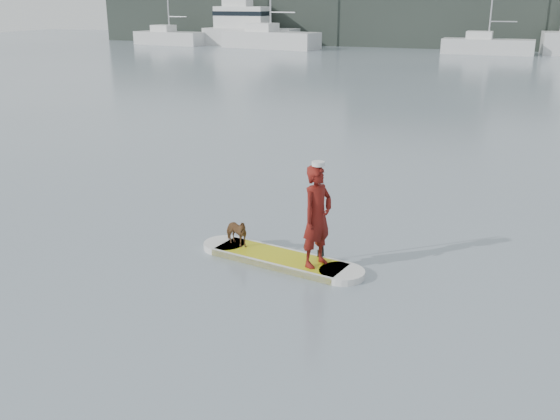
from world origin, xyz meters
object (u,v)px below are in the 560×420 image
(paddleboard, at_px, (280,259))
(motor_yacht_b, at_px, (247,28))
(sailboat_b, at_px, (270,38))
(sailboat_d, at_px, (487,45))
(paddler, at_px, (317,216))
(sailboat_a, at_px, (169,37))
(dog, at_px, (236,232))

(paddleboard, height_order, motor_yacht_b, motor_yacht_b)
(sailboat_b, xyz_separation_m, sailboat_d, (19.90, 0.65, -0.18))
(paddleboard, height_order, paddler, paddler)
(sailboat_a, relative_size, sailboat_b, 0.78)
(paddleboard, height_order, sailboat_d, sailboat_d)
(dog, distance_m, motor_yacht_b, 54.73)
(dog, height_order, sailboat_d, sailboat_d)
(paddler, xyz_separation_m, sailboat_d, (-0.39, 48.37, -0.22))
(sailboat_a, xyz_separation_m, sailboat_b, (11.59, -0.79, 0.21))
(paddleboard, xyz_separation_m, sailboat_a, (-31.14, 48.38, 0.72))
(sailboat_b, distance_m, motor_yacht_b, 4.50)
(sailboat_b, relative_size, motor_yacht_b, 1.48)
(sailboat_a, bearing_deg, paddler, -49.64)
(sailboat_a, bearing_deg, paddleboard, -50.18)
(paddler, bearing_deg, sailboat_a, 55.67)
(dog, bearing_deg, sailboat_a, 55.16)
(dog, distance_m, sailboat_b, 50.93)
(sailboat_b, height_order, sailboat_d, sailboat_b)
(sailboat_d, relative_size, motor_yacht_b, 1.17)
(paddler, relative_size, motor_yacht_b, 0.19)
(paddleboard, bearing_deg, sailboat_a, 132.88)
(paddler, xyz_separation_m, motor_yacht_b, (-23.87, 50.33, 0.75))
(paddler, height_order, motor_yacht_b, motor_yacht_b)
(sailboat_d, bearing_deg, sailboat_b, -177.56)
(sailboat_d, bearing_deg, dog, -90.98)
(paddleboard, relative_size, dog, 5.13)
(motor_yacht_b, bearing_deg, sailboat_a, -166.21)
(paddler, bearing_deg, sailboat_d, 22.81)
(dog, relative_size, sailboat_b, 0.04)
(paddleboard, relative_size, paddler, 1.82)
(dog, relative_size, sailboat_d, 0.06)
(motor_yacht_b, bearing_deg, paddler, -63.65)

